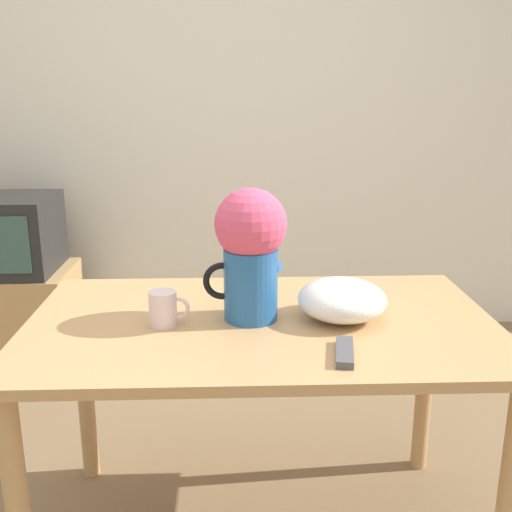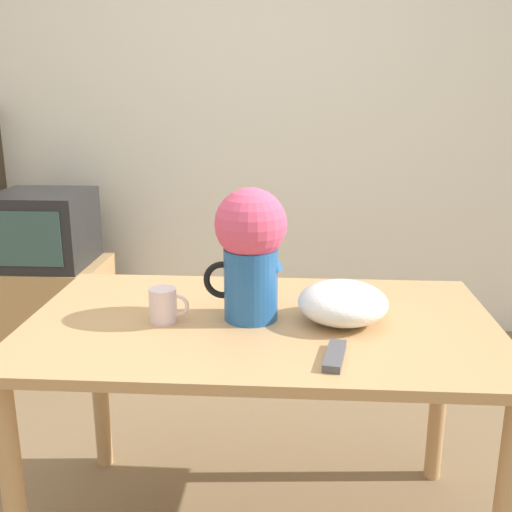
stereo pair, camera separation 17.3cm
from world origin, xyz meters
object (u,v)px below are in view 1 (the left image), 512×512
white_bowl (342,300)px  tv_set (8,234)px  coffee_mug (164,309)px  flower_vase (251,245)px

white_bowl → tv_set: size_ratio=0.56×
coffee_mug → white_bowl: 0.52m
white_bowl → tv_set: tv_set is taller
white_bowl → tv_set: bearing=137.2°
flower_vase → white_bowl: (0.27, -0.01, -0.16)m
coffee_mug → flower_vase: bearing=9.9°
flower_vase → coffee_mug: (-0.25, -0.04, -0.17)m
coffee_mug → tv_set: size_ratio=0.25×
coffee_mug → tv_set: tv_set is taller
flower_vase → coffee_mug: size_ratio=3.35×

